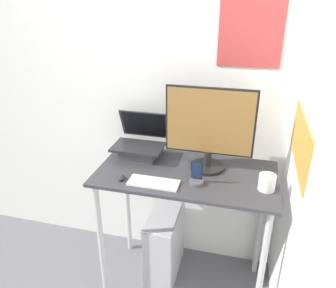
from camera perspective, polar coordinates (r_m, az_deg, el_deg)
name	(u,v)px	position (r m, az deg, el deg)	size (l,w,h in m)	color
wall_back	(199,98)	(2.24, 5.36, 7.90)	(6.00, 0.06, 2.60)	white
wall_side_right	(314,151)	(1.62, 24.04, -1.08)	(0.06, 6.00, 2.60)	white
desk	(186,192)	(2.12, 3.10, -8.29)	(1.11, 0.58, 0.94)	#333338
laptop	(139,146)	(2.21, -5.01, -0.32)	(0.34, 0.29, 0.29)	#4C4C51
monitor	(209,130)	(1.99, 7.19, 2.37)	(0.54, 0.21, 0.53)	black
keyboard	(154,183)	(1.92, -2.53, -6.73)	(0.30, 0.12, 0.02)	white
mouse	(122,178)	(1.98, -8.08, -5.83)	(0.04, 0.06, 0.03)	#262626
cell_phone	(196,179)	(1.91, 4.96, -6.03)	(0.08, 0.08, 0.15)	#4C4C51
computer_tower	(165,244)	(2.53, -0.59, -16.95)	(0.20, 0.44, 0.53)	silver
mug	(267,182)	(1.93, 16.86, -6.41)	(0.09, 0.09, 0.09)	white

